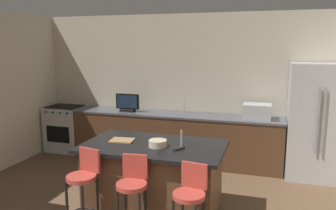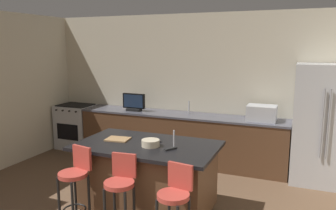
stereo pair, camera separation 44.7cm
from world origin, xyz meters
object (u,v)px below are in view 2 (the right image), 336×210
object	(u,v)px
tv_monitor	(134,103)
bar_stool_left	(75,181)
cutting_board	(118,139)
range_oven	(76,126)
microwave	(262,113)
kitchen_island	(147,177)
refrigerator	(323,125)
tv_remote	(171,149)
cell_phone	(156,142)
bar_stool_right	(175,202)
fruit_bowl	(151,143)
bar_stool_center	(121,190)

from	to	relation	value
tv_monitor	bar_stool_left	xyz separation A→B (m)	(0.60, -2.62, -0.48)
bar_stool_left	tv_monitor	bearing A→B (deg)	115.00
cutting_board	range_oven	bearing A→B (deg)	138.47
microwave	kitchen_island	bearing A→B (deg)	-121.22
kitchen_island	bar_stool_left	bearing A→B (deg)	-131.44
range_oven	refrigerator	bearing A→B (deg)	-0.64
tv_remote	cutting_board	world-z (taller)	tv_remote
refrigerator	cell_phone	bearing A→B (deg)	-139.02
bar_stool_right	cutting_board	distance (m)	1.37
bar_stool_right	cutting_board	bearing A→B (deg)	155.48
microwave	bar_stool_right	xyz separation A→B (m)	(-0.55, -2.67, -0.49)
bar_stool_left	fruit_bowl	world-z (taller)	fruit_bowl
microwave	bar_stool_right	bearing A→B (deg)	-101.57
range_oven	fruit_bowl	world-z (taller)	fruit_bowl
cell_phone	fruit_bowl	bearing A→B (deg)	-52.71
kitchen_island	cell_phone	size ratio (longest dim) A/B	12.10
kitchen_island	tv_monitor	size ratio (longest dim) A/B	3.91
bar_stool_left	tv_remote	xyz separation A→B (m)	(0.98, 0.59, 0.34)
microwave	bar_stool_left	size ratio (longest dim) A/B	0.48
cutting_board	cell_phone	bearing A→B (deg)	9.06
bar_stool_left	cell_phone	size ratio (longest dim) A/B	6.66
tv_remote	tv_monitor	bearing A→B (deg)	160.37
cell_phone	cutting_board	world-z (taller)	cutting_board
tv_monitor	bar_stool_left	bearing A→B (deg)	-77.04
refrigerator	bar_stool_left	size ratio (longest dim) A/B	1.91
microwave	bar_stool_center	xyz separation A→B (m)	(-1.20, -2.66, -0.47)
tv_remote	cutting_board	bearing A→B (deg)	-156.64
range_oven	tv_remote	size ratio (longest dim) A/B	5.57
refrigerator	tv_remote	xyz separation A→B (m)	(-1.79, -2.02, -0.01)
bar_stool_left	bar_stool_right	world-z (taller)	bar_stool_left
fruit_bowl	bar_stool_left	bearing A→B (deg)	-138.30
tv_monitor	bar_stool_left	world-z (taller)	tv_monitor
bar_stool_right	fruit_bowl	size ratio (longest dim) A/B	4.18
bar_stool_left	range_oven	bearing A→B (deg)	139.38
kitchen_island	microwave	distance (m)	2.38
fruit_bowl	cutting_board	xyz separation A→B (m)	(-0.54, 0.10, -0.03)
kitchen_island	bar_stool_center	xyz separation A→B (m)	(-0.00, -0.68, 0.11)
range_oven	microwave	world-z (taller)	microwave
bar_stool_right	refrigerator	bearing A→B (deg)	68.77
bar_stool_left	kitchen_island	bearing A→B (deg)	60.59
kitchen_island	bar_stool_center	distance (m)	0.69
kitchen_island	bar_stool_center	bearing A→B (deg)	-90.29
cell_phone	microwave	bearing A→B (deg)	92.21
bar_stool_left	fruit_bowl	distance (m)	1.00
microwave	tv_monitor	size ratio (longest dim) A/B	1.03
kitchen_island	refrigerator	size ratio (longest dim) A/B	0.95
refrigerator	bar_stool_center	bearing A→B (deg)	-129.64
bar_stool_right	fruit_bowl	distance (m)	0.93
microwave	cell_phone	bearing A→B (deg)	-121.15
fruit_bowl	cutting_board	bearing A→B (deg)	169.19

